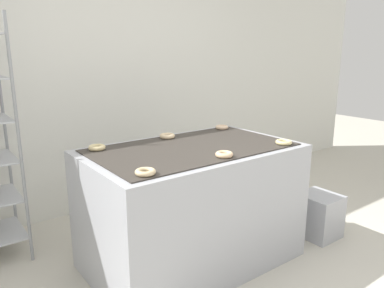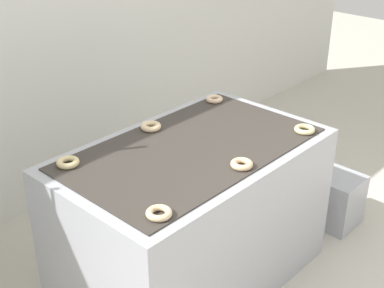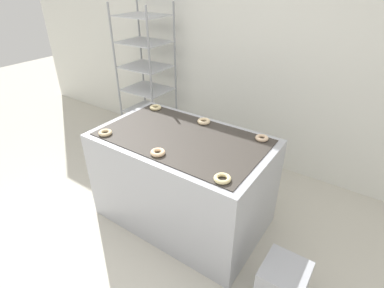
% 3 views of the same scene
% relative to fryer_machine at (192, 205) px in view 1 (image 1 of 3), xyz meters
% --- Properties ---
extents(wall_back, '(8.00, 0.05, 2.80)m').
position_rel_fryer_machine_xyz_m(wall_back, '(-0.00, 1.41, 0.95)').
color(wall_back, silver).
rests_on(wall_back, ground_plane).
extents(fryer_machine, '(1.53, 0.93, 0.91)m').
position_rel_fryer_machine_xyz_m(fryer_machine, '(0.00, 0.00, 0.00)').
color(fryer_machine, '#A8AAB2').
rests_on(fryer_machine, ground_plane).
extents(glaze_bin, '(0.31, 0.33, 0.38)m').
position_rel_fryer_machine_xyz_m(glaze_bin, '(1.12, -0.34, -0.26)').
color(glaze_bin, '#A8AAB2').
rests_on(glaze_bin, ground_plane).
extents(donut_near_left, '(0.12, 0.12, 0.03)m').
position_rel_fryer_machine_xyz_m(donut_near_left, '(-0.58, -0.34, 0.47)').
color(donut_near_left, beige).
rests_on(donut_near_left, fryer_machine).
extents(donut_near_center, '(0.12, 0.12, 0.03)m').
position_rel_fryer_machine_xyz_m(donut_near_center, '(0.01, -0.33, 0.47)').
color(donut_near_center, beige).
rests_on(donut_near_center, fryer_machine).
extents(donut_near_right, '(0.12, 0.12, 0.03)m').
position_rel_fryer_machine_xyz_m(donut_near_right, '(0.59, -0.34, 0.47)').
color(donut_near_right, beige).
rests_on(donut_near_right, fryer_machine).
extents(donut_far_left, '(0.12, 0.12, 0.03)m').
position_rel_fryer_machine_xyz_m(donut_far_left, '(-0.58, 0.33, 0.47)').
color(donut_far_left, beige).
rests_on(donut_far_left, fryer_machine).
extents(donut_far_center, '(0.12, 0.12, 0.03)m').
position_rel_fryer_machine_xyz_m(donut_far_center, '(0.01, 0.34, 0.47)').
color(donut_far_center, beige).
rests_on(donut_far_center, fryer_machine).
extents(donut_far_right, '(0.11, 0.11, 0.03)m').
position_rel_fryer_machine_xyz_m(donut_far_right, '(0.58, 0.34, 0.47)').
color(donut_far_right, beige).
rests_on(donut_far_right, fryer_machine).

